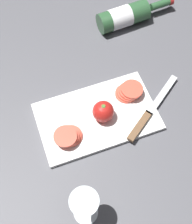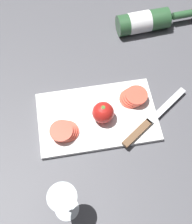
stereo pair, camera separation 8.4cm
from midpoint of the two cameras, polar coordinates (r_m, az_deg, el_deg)
ground_plane at (r=1.04m, az=2.55°, el=-1.28°), size 3.00×3.00×0.00m
cutting_board at (r=1.03m, az=2.33°, el=-1.17°), size 0.39×0.23×0.02m
wine_bottle at (r=1.25m, az=11.00°, el=15.84°), size 0.32×0.09×0.08m
wine_glass at (r=0.83m, az=-2.98°, el=-16.17°), size 0.08×0.08×0.16m
whole_tomato at (r=0.99m, az=3.73°, el=-0.30°), size 0.07×0.07×0.07m
knife at (r=1.01m, az=10.93°, el=-3.01°), size 0.26×0.19×0.01m
tomato_slice_stack_near at (r=0.98m, az=-3.38°, el=-3.71°), size 0.09×0.08×0.03m
tomato_slice_stack_far at (r=1.05m, az=9.13°, el=2.56°), size 0.09×0.08×0.03m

